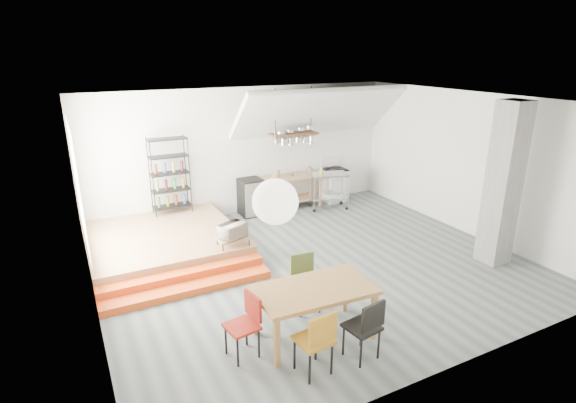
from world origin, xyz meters
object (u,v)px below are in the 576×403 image
dining_table (315,293)px  rolling_cart (329,186)px  stove (334,184)px  mini_fridge (251,197)px

dining_table → rolling_cart: (3.22, 4.74, -0.10)m
stove → dining_table: bearing=-125.4°
mini_fridge → dining_table: bearing=-102.8°
dining_table → mini_fridge: bearing=80.2°
rolling_cart → mini_fridge: bearing=-177.7°
stove → mini_fridge: stove is taller
stove → rolling_cart: size_ratio=1.09×
dining_table → rolling_cart: rolling_cart is taller
stove → rolling_cart: bearing=-136.0°
rolling_cart → mini_fridge: size_ratio=1.14×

